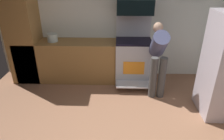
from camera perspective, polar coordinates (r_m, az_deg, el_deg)
The scene contains 7 objects.
wall_back at distance 4.70m, azimuth 0.16°, elevation 13.80°, with size 5.20×0.12×2.60m, color silver.
lower_cabinet_run at distance 4.73m, azimuth -10.96°, elevation 2.56°, with size 2.40×0.60×0.90m, color olive.
cabinet_column at distance 4.85m, azimuth -23.32°, elevation 9.05°, with size 0.60×0.60×2.10m, color olive.
oven_range at distance 4.59m, azimuth 5.82°, elevation 2.97°, with size 0.76×0.94×1.48m.
microwave at distance 4.37m, azimuth 6.42°, elevation 17.09°, with size 0.74×0.38×0.30m, color black.
person_cook at distance 4.03m, azimuth 12.73°, elevation 4.11°, with size 0.31×0.65×1.39m.
stock_pot at distance 4.65m, azimuth -16.23°, elevation 8.64°, with size 0.22×0.22×0.17m, color #AEBEB9.
Camera 1 is at (0.13, -2.25, 2.30)m, focal length 32.93 mm.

